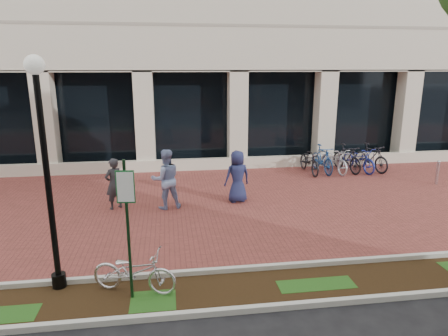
{
  "coord_description": "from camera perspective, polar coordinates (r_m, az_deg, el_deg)",
  "views": [
    {
      "loc": [
        -1.06,
        -12.33,
        4.41
      ],
      "look_at": [
        0.59,
        -0.8,
        1.42
      ],
      "focal_mm": 32.0,
      "sensor_mm": 36.0,
      "label": 1
    }
  ],
  "objects": [
    {
      "name": "ground",
      "position": [
        13.14,
        -3.07,
        -5.23
      ],
      "size": [
        120.0,
        120.0,
        0.0
      ],
      "primitive_type": "plane",
      "color": "black",
      "rests_on": "ground"
    },
    {
      "name": "brick_plaza",
      "position": [
        13.14,
        -3.07,
        -5.21
      ],
      "size": [
        40.0,
        9.0,
        0.01
      ],
      "primitive_type": "cube",
      "color": "brown",
      "rests_on": "ground"
    },
    {
      "name": "planting_strip",
      "position": [
        8.4,
        0.31,
        -17.19
      ],
      "size": [
        40.0,
        1.5,
        0.01
      ],
      "primitive_type": "cube",
      "color": "black",
      "rests_on": "ground"
    },
    {
      "name": "curb_plaza_side",
      "position": [
        9.02,
        -0.42,
        -14.42
      ],
      "size": [
        40.0,
        0.12,
        0.12
      ],
      "primitive_type": "cube",
      "color": "beige",
      "rests_on": "ground"
    },
    {
      "name": "curb_street_side",
      "position": [
        7.75,
        1.17,
        -19.72
      ],
      "size": [
        40.0,
        0.12,
        0.12
      ],
      "primitive_type": "cube",
      "color": "beige",
      "rests_on": "ground"
    },
    {
      "name": "parking_sign",
      "position": [
        7.63,
        -13.68,
        -6.48
      ],
      "size": [
        0.34,
        0.07,
        2.78
      ],
      "rotation": [
        0.0,
        0.0,
        -0.09
      ],
      "color": "#133418",
      "rests_on": "ground"
    },
    {
      "name": "lamppost",
      "position": [
        8.27,
        -24.1,
        0.45
      ],
      "size": [
        0.36,
        0.36,
        4.6
      ],
      "color": "black",
      "rests_on": "ground"
    },
    {
      "name": "locked_bicycle",
      "position": [
        8.36,
        -12.7,
        -14.18
      ],
      "size": [
        1.84,
        1.13,
        0.91
      ],
      "primitive_type": "imported",
      "rotation": [
        0.0,
        0.0,
        1.24
      ],
      "color": "silver",
      "rests_on": "ground"
    },
    {
      "name": "pedestrian_left",
      "position": [
        12.97,
        -15.44,
        -2.19
      ],
      "size": [
        0.72,
        0.67,
        1.64
      ],
      "primitive_type": "imported",
      "rotation": [
        0.0,
        0.0,
        3.78
      ],
      "color": "#2A2A2F",
      "rests_on": "ground"
    },
    {
      "name": "pedestrian_mid",
      "position": [
        12.65,
        -8.31,
        -1.59
      ],
      "size": [
        1.06,
        0.9,
        1.91
      ],
      "primitive_type": "imported",
      "rotation": [
        0.0,
        0.0,
        3.35
      ],
      "color": "#8396C4",
      "rests_on": "ground"
    },
    {
      "name": "pedestrian_right",
      "position": [
        13.14,
        1.92,
        -1.22
      ],
      "size": [
        0.95,
        0.72,
        1.74
      ],
      "primitive_type": "imported",
      "rotation": [
        0.0,
        0.0,
        3.35
      ],
      "color": "#1C2147",
      "rests_on": "ground"
    },
    {
      "name": "bollard",
      "position": [
        17.2,
        28.18,
        -0.54
      ],
      "size": [
        0.12,
        0.12,
        0.95
      ],
      "color": "#BBBCC0",
      "rests_on": "ground"
    },
    {
      "name": "bike_rack_cluster",
      "position": [
        17.67,
        16.26,
        1.22
      ],
      "size": [
        3.67,
        2.12,
        1.17
      ],
      "rotation": [
        0.0,
        0.0,
        0.13
      ],
      "color": "black",
      "rests_on": "ground"
    }
  ]
}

